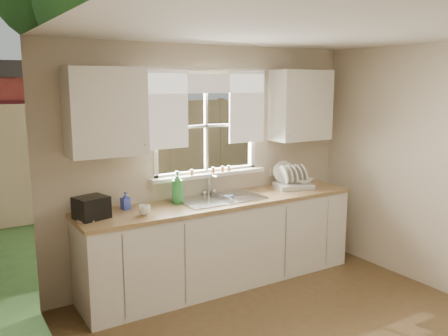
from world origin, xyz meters
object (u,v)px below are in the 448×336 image
soap_bottle_a (177,187)px  cup (144,210)px  dish_rack (293,181)px  black_appliance (91,208)px

soap_bottle_a → cup: size_ratio=2.90×
dish_rack → cup: dish_rack is taller
dish_rack → black_appliance: size_ratio=1.74×
cup → black_appliance: 0.47m
soap_bottle_a → cup: bearing=-168.6°
dish_rack → black_appliance: bearing=-179.5°
soap_bottle_a → black_appliance: bearing=170.8°
dish_rack → cup: size_ratio=4.13×
soap_bottle_a → cup: 0.51m
black_appliance → soap_bottle_a: bearing=-9.5°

